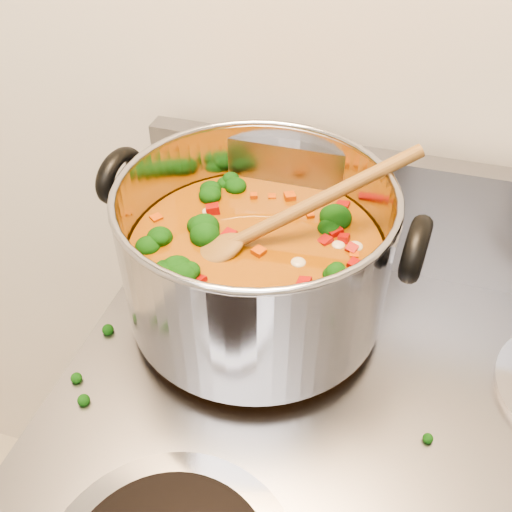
# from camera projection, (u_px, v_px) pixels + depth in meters

# --- Properties ---
(stockpot) EXTENTS (0.36, 0.30, 0.18)m
(stockpot) POSITION_uv_depth(u_px,v_px,m) (256.00, 256.00, 0.63)
(stockpot) COLOR #A8A7AF
(stockpot) RESTS_ON electric_range
(wooden_spoon) EXTENTS (0.24, 0.16, 0.12)m
(wooden_spoon) POSITION_uv_depth(u_px,v_px,m) (268.00, 226.00, 0.61)
(wooden_spoon) COLOR brown
(wooden_spoon) RESTS_ON stockpot
(cooktop_crumbs) EXTENTS (0.26, 0.33, 0.01)m
(cooktop_crumbs) POSITION_uv_depth(u_px,v_px,m) (283.00, 294.00, 0.71)
(cooktop_crumbs) COLOR black
(cooktop_crumbs) RESTS_ON electric_range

